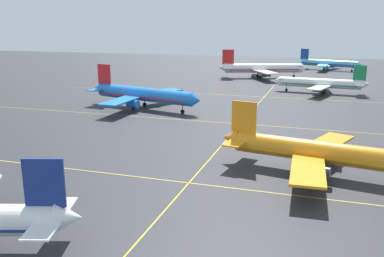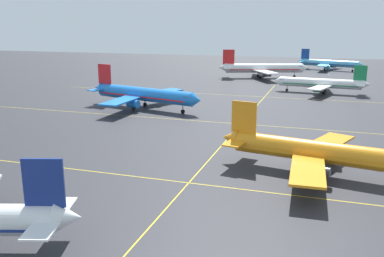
{
  "view_description": "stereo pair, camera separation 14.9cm",
  "coord_description": "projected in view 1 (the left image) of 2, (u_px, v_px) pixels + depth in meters",
  "views": [
    {
      "loc": [
        18.86,
        -18.4,
        24.06
      ],
      "look_at": [
        -3.42,
        51.54,
        5.52
      ],
      "focal_mm": 38.85,
      "sensor_mm": 36.0,
      "label": 1
    },
    {
      "loc": [
        19.0,
        -18.36,
        24.06
      ],
      "look_at": [
        -3.42,
        51.54,
        5.52
      ],
      "focal_mm": 38.85,
      "sensor_mm": 36.0,
      "label": 2
    }
  ],
  "objects": [
    {
      "name": "airliner_second_row",
      "position": [
        322.0,
        152.0,
        67.44
      ],
      "size": [
        35.43,
        30.19,
        11.04
      ],
      "color": "orange",
      "rests_on": "ground"
    },
    {
      "name": "taxiway_markings",
      "position": [
        221.0,
        147.0,
        83.7
      ],
      "size": [
        151.07,
        181.32,
        0.01
      ],
      "color": "yellow",
      "rests_on": "ground"
    },
    {
      "name": "airliner_far_left_stand",
      "position": [
        320.0,
        83.0,
        147.72
      ],
      "size": [
        33.29,
        28.62,
        10.35
      ],
      "color": "white",
      "rests_on": "ground"
    },
    {
      "name": "airliner_distant_taxiway",
      "position": [
        328.0,
        63.0,
        220.87
      ],
      "size": [
        34.11,
        29.15,
        10.85
      ],
      "color": "#5BB7E5",
      "rests_on": "ground"
    },
    {
      "name": "airliner_far_right_stand",
      "position": [
        262.0,
        68.0,
        189.29
      ],
      "size": [
        40.1,
        34.33,
        12.84
      ],
      "color": "white",
      "rests_on": "ground"
    },
    {
      "name": "airliner_third_row",
      "position": [
        143.0,
        94.0,
        120.76
      ],
      "size": [
        38.54,
        32.81,
        12.12
      ],
      "color": "blue",
      "rests_on": "ground"
    }
  ]
}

